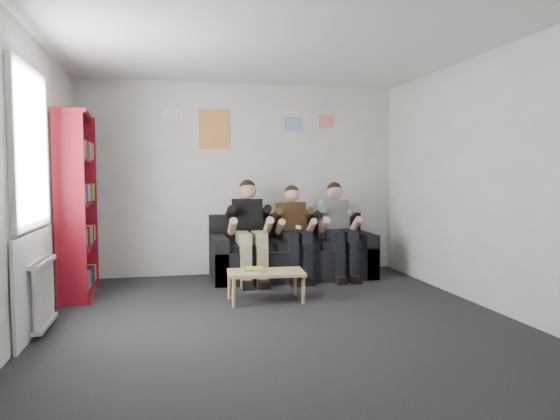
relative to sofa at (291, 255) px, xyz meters
name	(u,v)px	position (x,y,z in m)	size (l,w,h in m)	color
room_shell	(281,181)	(-0.62, -2.08, 1.04)	(5.00, 5.00, 5.00)	black
sofa	(291,255)	(0.00, 0.00, 0.00)	(2.21, 0.90, 0.85)	black
bookshelf	(78,205)	(-2.68, -0.55, 0.75)	(0.32, 0.95, 2.12)	maroon
coffee_table	(266,275)	(-0.61, -1.26, -0.01)	(0.85, 0.47, 0.34)	tan
game_cases	(253,270)	(-0.76, -1.28, 0.06)	(0.23, 0.20, 0.05)	silver
person_left	(250,231)	(-0.62, -0.20, 0.36)	(0.41, 0.89, 1.35)	black
person_middle	(295,232)	(0.00, -0.20, 0.33)	(0.38, 0.81, 1.27)	#55381C
person_right	(338,230)	(0.62, -0.20, 0.35)	(0.40, 0.85, 1.31)	silver
radiator	(44,293)	(-2.77, -1.88, 0.04)	(0.10, 0.64, 0.60)	silver
window	(32,218)	(-2.84, -1.88, 0.72)	(0.05, 1.30, 2.36)	white
poster_large	(214,129)	(-1.02, 0.41, 1.74)	(0.42, 0.01, 0.55)	#EDCB53
poster_blue	(294,124)	(0.13, 0.41, 1.84)	(0.25, 0.01, 0.20)	#447FE8
poster_pink	(327,121)	(0.63, 0.41, 1.89)	(0.22, 0.01, 0.18)	#E146A4
poster_sign	(170,114)	(-1.62, 0.41, 1.94)	(0.20, 0.01, 0.14)	white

